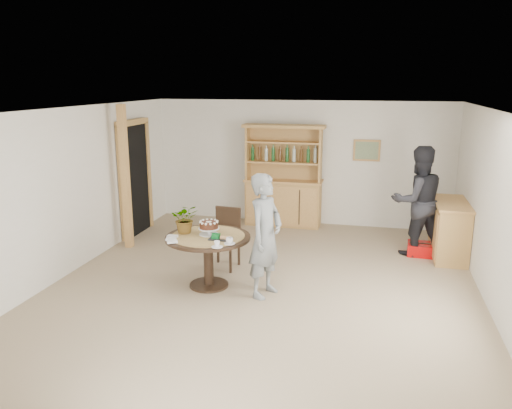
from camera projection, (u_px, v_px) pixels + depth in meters
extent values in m
plane|color=tan|center=(262.00, 287.00, 7.14)|extent=(7.00, 7.00, 0.00)
cube|color=white|center=(301.00, 163.00, 10.14)|extent=(6.00, 0.04, 2.50)
cube|color=white|center=(154.00, 317.00, 3.53)|extent=(6.00, 0.04, 2.50)
cube|color=white|center=(69.00, 192.00, 7.52)|extent=(0.04, 7.00, 2.50)
cube|color=white|center=(499.00, 216.00, 6.16)|extent=(0.04, 7.00, 2.50)
cube|color=white|center=(263.00, 110.00, 6.53)|extent=(6.00, 7.00, 0.04)
cube|color=tan|center=(367.00, 150.00, 9.74)|extent=(0.52, 0.03, 0.42)
cube|color=#59724C|center=(367.00, 151.00, 9.72)|extent=(0.44, 0.02, 0.34)
cube|color=black|center=(135.00, 180.00, 9.44)|extent=(0.10, 0.90, 2.10)
cube|color=tan|center=(123.00, 185.00, 8.96)|extent=(0.12, 0.10, 2.10)
cube|color=tan|center=(147.00, 175.00, 9.91)|extent=(0.12, 0.10, 2.10)
cube|color=tan|center=(132.00, 122.00, 9.17)|extent=(0.12, 1.10, 0.10)
cube|color=tan|center=(125.00, 178.00, 8.58)|extent=(0.12, 0.12, 2.50)
cube|color=tan|center=(283.00, 203.00, 10.16)|extent=(1.50, 0.50, 0.90)
cube|color=tan|center=(284.00, 181.00, 10.04)|extent=(1.56, 0.54, 0.04)
cube|color=tan|center=(285.00, 153.00, 10.00)|extent=(1.50, 0.04, 1.06)
cube|color=tan|center=(248.00, 153.00, 10.03)|extent=(0.04, 0.34, 1.06)
cube|color=tan|center=(320.00, 155.00, 9.70)|extent=(0.04, 0.34, 1.06)
cube|color=tan|center=(283.00, 162.00, 9.90)|extent=(1.44, 0.32, 0.03)
cube|color=tan|center=(284.00, 142.00, 9.81)|extent=(1.44, 0.32, 0.03)
cube|color=tan|center=(284.00, 126.00, 9.73)|extent=(1.62, 0.40, 0.06)
cylinder|color=#194C1E|center=(256.00, 154.00, 9.99)|extent=(0.07, 0.07, 0.28)
cylinder|color=#4C2D14|center=(264.00, 154.00, 9.96)|extent=(0.07, 0.07, 0.28)
cylinder|color=#B2BFB2|center=(272.00, 154.00, 9.92)|extent=(0.07, 0.07, 0.28)
cylinder|color=#194C1E|center=(280.00, 154.00, 9.88)|extent=(0.07, 0.07, 0.28)
cylinder|color=#4C2D14|center=(288.00, 155.00, 9.85)|extent=(0.07, 0.07, 0.28)
cylinder|color=#B2BFB2|center=(296.00, 155.00, 9.81)|extent=(0.07, 0.07, 0.28)
cylinder|color=#194C1E|center=(304.00, 155.00, 9.77)|extent=(0.07, 0.07, 0.28)
cylinder|color=#4C2D14|center=(312.00, 155.00, 9.74)|extent=(0.07, 0.07, 0.28)
cube|color=tan|center=(449.00, 231.00, 8.30)|extent=(0.50, 1.20, 0.90)
cube|color=tan|center=(452.00, 203.00, 8.18)|extent=(0.54, 1.26, 0.04)
cylinder|color=black|center=(208.00, 237.00, 7.02)|extent=(1.20, 1.20, 0.04)
cylinder|color=black|center=(209.00, 262.00, 7.11)|extent=(0.14, 0.14, 0.70)
cylinder|color=black|center=(209.00, 285.00, 7.19)|extent=(0.56, 0.56, 0.03)
cylinder|color=tan|center=(208.00, 236.00, 7.01)|extent=(1.04, 1.04, 0.01)
cube|color=black|center=(224.00, 240.00, 7.79)|extent=(0.46, 0.46, 0.04)
cube|color=black|center=(228.00, 222.00, 7.91)|extent=(0.42, 0.07, 0.46)
cube|color=black|center=(228.00, 208.00, 7.85)|extent=(0.42, 0.08, 0.05)
cube|color=black|center=(209.00, 257.00, 7.74)|extent=(0.03, 0.04, 0.44)
cube|color=black|center=(231.00, 259.00, 7.63)|extent=(0.03, 0.04, 0.44)
cube|color=black|center=(218.00, 249.00, 8.07)|extent=(0.03, 0.03, 0.44)
cube|color=black|center=(239.00, 252.00, 7.96)|extent=(0.03, 0.03, 0.44)
cylinder|color=white|center=(209.00, 234.00, 7.06)|extent=(0.28, 0.28, 0.01)
cylinder|color=white|center=(209.00, 231.00, 7.05)|extent=(0.05, 0.05, 0.08)
cylinder|color=white|center=(209.00, 228.00, 7.04)|extent=(0.30, 0.30, 0.01)
cylinder|color=#4B2315|center=(209.00, 225.00, 7.02)|extent=(0.26, 0.26, 0.09)
cylinder|color=white|center=(209.00, 222.00, 7.01)|extent=(0.08, 0.08, 0.01)
sphere|color=white|center=(217.00, 222.00, 6.99)|extent=(0.04, 0.04, 0.04)
sphere|color=white|center=(217.00, 221.00, 7.05)|extent=(0.04, 0.04, 0.04)
sphere|color=white|center=(215.00, 220.00, 7.10)|extent=(0.04, 0.04, 0.04)
sphere|color=white|center=(211.00, 220.00, 7.13)|extent=(0.04, 0.04, 0.04)
sphere|color=white|center=(207.00, 220.00, 7.12)|extent=(0.04, 0.04, 0.04)
sphere|color=white|center=(203.00, 220.00, 7.09)|extent=(0.04, 0.04, 0.04)
sphere|color=white|center=(201.00, 221.00, 7.04)|extent=(0.04, 0.04, 0.04)
sphere|color=white|center=(200.00, 223.00, 6.98)|extent=(0.04, 0.04, 0.04)
sphere|color=white|center=(202.00, 224.00, 6.93)|extent=(0.04, 0.04, 0.04)
sphere|color=white|center=(206.00, 224.00, 6.90)|extent=(0.04, 0.04, 0.04)
sphere|color=white|center=(210.00, 224.00, 6.90)|extent=(0.04, 0.04, 0.04)
sphere|color=white|center=(214.00, 223.00, 6.93)|extent=(0.04, 0.04, 0.04)
imported|color=#3F7233|center=(185.00, 219.00, 7.09)|extent=(0.47, 0.44, 0.42)
cube|color=black|center=(220.00, 239.00, 6.85)|extent=(0.30, 0.20, 0.01)
cube|color=#0B6927|center=(216.00, 236.00, 6.85)|extent=(0.10, 0.10, 0.06)
cube|color=#0B6927|center=(216.00, 234.00, 6.84)|extent=(0.11, 0.02, 0.01)
cylinder|color=white|center=(230.00, 243.00, 6.65)|extent=(0.15, 0.15, 0.01)
imported|color=white|center=(229.00, 240.00, 6.64)|extent=(0.10, 0.10, 0.08)
cylinder|color=white|center=(217.00, 247.00, 6.52)|extent=(0.15, 0.15, 0.01)
imported|color=white|center=(217.00, 244.00, 6.51)|extent=(0.08, 0.08, 0.07)
cube|color=white|center=(172.00, 236.00, 6.92)|extent=(0.14, 0.08, 0.03)
cube|color=white|center=(171.00, 239.00, 6.80)|extent=(0.16, 0.11, 0.03)
cube|color=white|center=(172.00, 242.00, 6.69)|extent=(0.16, 0.14, 0.03)
imported|color=slate|center=(265.00, 236.00, 6.70)|extent=(0.58, 0.72, 1.70)
imported|color=black|center=(417.00, 201.00, 8.31)|extent=(1.10, 0.99, 1.85)
cube|color=red|center=(426.00, 250.00, 8.43)|extent=(0.62, 0.43, 0.20)
cube|color=black|center=(426.00, 244.00, 8.40)|extent=(0.56, 0.07, 0.01)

